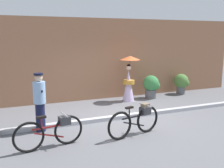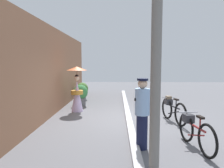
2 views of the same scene
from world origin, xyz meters
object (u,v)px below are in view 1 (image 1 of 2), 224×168
person_with_parasol (129,78)px  person_officer (40,101)px  bicycle_near_officer (136,120)px  potted_plant_small (151,85)px  bicycle_far_side (52,131)px  potted_plant_by_door (182,82)px

person_with_parasol → person_officer: bearing=-149.8°
bicycle_near_officer → person_officer: bearing=150.7°
person_with_parasol → potted_plant_small: 1.17m
bicycle_far_side → potted_plant_by_door: potted_plant_by_door is taller
person_officer → potted_plant_by_door: bearing=20.4°
person_with_parasol → potted_plant_by_door: person_with_parasol is taller
bicycle_far_side → potted_plant_small: potted_plant_small is taller
person_with_parasol → potted_plant_by_door: bearing=5.0°
person_with_parasol → bicycle_near_officer: bearing=-113.2°
person_officer → bicycle_near_officer: bearing=-29.3°
bicycle_far_side → potted_plant_by_door: 7.57m
bicycle_near_officer → potted_plant_by_door: size_ratio=1.80×
bicycle_near_officer → potted_plant_by_door: potted_plant_by_door is taller
person_officer → potted_plant_by_door: (6.68, 2.49, -0.34)m
potted_plant_by_door → bicycle_near_officer: bearing=-138.9°
potted_plant_small → potted_plant_by_door: bearing=6.8°
bicycle_far_side → person_with_parasol: size_ratio=0.91×
person_officer → potted_plant_small: size_ratio=1.66×
potted_plant_by_door → potted_plant_small: (-1.73, -0.21, 0.02)m
bicycle_near_officer → person_officer: (-2.33, 1.31, 0.44)m
potted_plant_by_door → potted_plant_small: size_ratio=0.94×
bicycle_near_officer → person_with_parasol: bearing=66.8°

